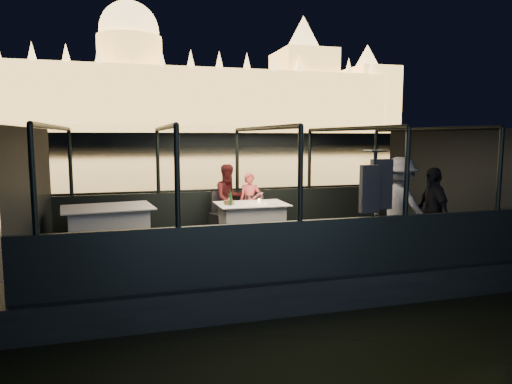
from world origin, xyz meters
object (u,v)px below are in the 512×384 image
object	(u,v)px
chair_port_left	(222,214)
passenger_stripe	(399,208)
dining_table_central	(251,221)
person_man_maroon	(229,199)
person_woman_coral	(250,199)
chair_port_right	(257,214)
coat_stand	(373,213)
passenger_dark	(432,209)
dining_table_aft	(108,232)
wine_bottle	(230,198)

from	to	relation	value
chair_port_left	passenger_stripe	world-z (taller)	passenger_stripe
dining_table_central	person_man_maroon	size ratio (longest dim) A/B	0.94
person_woman_coral	chair_port_right	bearing A→B (deg)	-52.96
coat_stand	dining_table_central	bearing A→B (deg)	118.46
passenger_stripe	passenger_dark	size ratio (longest dim) A/B	1.11
chair_port_left	coat_stand	distance (m)	3.70
dining_table_central	coat_stand	bearing A→B (deg)	-61.54
dining_table_aft	chair_port_left	size ratio (longest dim) A/B	1.71
person_woman_coral	passenger_dark	size ratio (longest dim) A/B	0.83
chair_port_left	wine_bottle	size ratio (longest dim) A/B	2.99
chair_port_left	passenger_dark	xyz separation A→B (m)	(3.26, -2.81, 0.40)
passenger_stripe	wine_bottle	distance (m)	3.26
chair_port_left	coat_stand	xyz separation A→B (m)	(1.86, -3.17, 0.45)
dining_table_aft	wine_bottle	xyz separation A→B (m)	(2.36, 0.11, 0.53)
coat_stand	wine_bottle	size ratio (longest dim) A/B	6.25
dining_table_central	passenger_dark	xyz separation A→B (m)	(2.77, -2.16, 0.47)
chair_port_right	person_man_maroon	xyz separation A→B (m)	(-0.54, 0.39, 0.30)
passenger_dark	chair_port_right	bearing A→B (deg)	-128.47
dining_table_aft	person_man_maroon	xyz separation A→B (m)	(2.55, 1.10, 0.36)
chair_port_right	coat_stand	xyz separation A→B (m)	(1.12, -2.97, 0.45)
person_man_maroon	wine_bottle	xyz separation A→B (m)	(-0.19, -0.99, 0.17)
chair_port_right	passenger_dark	world-z (taller)	passenger_dark
chair_port_right	passenger_stripe	size ratio (longest dim) A/B	0.47
coat_stand	person_man_maroon	xyz separation A→B (m)	(-1.66, 3.36, -0.15)
person_woman_coral	wine_bottle	size ratio (longest dim) A/B	4.26
passenger_stripe	wine_bottle	world-z (taller)	passenger_stripe
wine_bottle	person_man_maroon	bearing A→B (deg)	79.22
dining_table_aft	chair_port_left	distance (m)	2.52
dining_table_central	person_woman_coral	bearing A→B (deg)	77.56
coat_stand	person_man_maroon	bearing A→B (deg)	116.32
chair_port_left	person_man_maroon	bearing A→B (deg)	26.80
coat_stand	passenger_stripe	distance (m)	1.11
dining_table_aft	chair_port_left	xyz separation A→B (m)	(2.35, 0.91, 0.06)
dining_table_aft	wine_bottle	world-z (taller)	wine_bottle
dining_table_aft	passenger_dark	bearing A→B (deg)	-18.72
dining_table_central	chair_port_right	bearing A→B (deg)	61.21
wine_bottle	chair_port_left	bearing A→B (deg)	91.03
person_woman_coral	dining_table_central	bearing A→B (deg)	-83.54
dining_table_central	chair_port_left	bearing A→B (deg)	127.58
person_man_maroon	wine_bottle	bearing A→B (deg)	-112.67
passenger_stripe	dining_table_aft	bearing A→B (deg)	48.07
dining_table_central	chair_port_left	xyz separation A→B (m)	(-0.50, 0.64, 0.06)
person_woman_coral	person_man_maroon	distance (m)	0.47
coat_stand	wine_bottle	xyz separation A→B (m)	(-1.85, 2.37, 0.02)
dining_table_aft	person_woman_coral	distance (m)	3.18
passenger_dark	coat_stand	bearing A→B (deg)	-68.11
chair_port_left	person_woman_coral	distance (m)	0.72
coat_stand	chair_port_left	bearing A→B (deg)	120.47
person_woman_coral	wine_bottle	distance (m)	1.09
dining_table_aft	person_woman_coral	xyz separation A→B (m)	(3.00, 0.98, 0.36)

